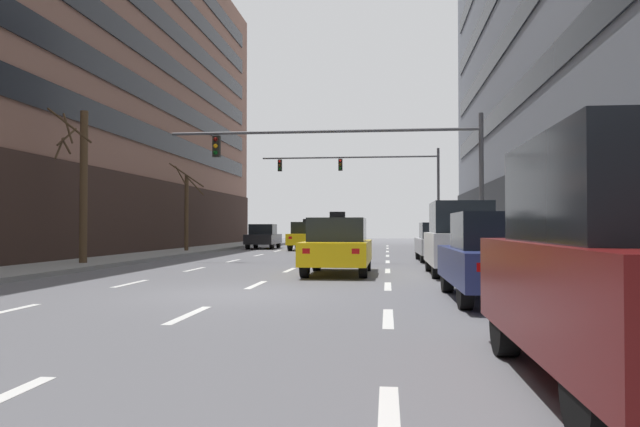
{
  "coord_description": "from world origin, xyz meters",
  "views": [
    {
      "loc": [
        3.12,
        -12.37,
        1.4
      ],
      "look_at": [
        0.12,
        14.83,
        1.99
      ],
      "focal_mm": 34.27,
      "sensor_mm": 36.0,
      "label": 1
    }
  ],
  "objects_px": {
    "car_parked_0": "(636,264)",
    "car_parked_2": "(460,239)",
    "traffic_signal_1": "(374,175)",
    "street_tree_1": "(82,182)",
    "car_parked_3": "(439,242)",
    "taxi_driving_0": "(338,246)",
    "car_driving_1": "(263,237)",
    "car_parked_1": "(499,257)",
    "street_tree_0": "(187,209)",
    "traffic_signal_0": "(370,157)",
    "taxi_driving_2": "(307,236)"
  },
  "relations": [
    {
      "from": "street_tree_0",
      "to": "taxi_driving_2",
      "type": "bearing_deg",
      "value": 41.4
    },
    {
      "from": "taxi_driving_0",
      "to": "car_parked_1",
      "type": "height_order",
      "value": "taxi_driving_0"
    },
    {
      "from": "car_parked_2",
      "to": "car_parked_3",
      "type": "height_order",
      "value": "car_parked_2"
    },
    {
      "from": "car_driving_1",
      "to": "car_parked_0",
      "type": "distance_m",
      "value": 34.11
    },
    {
      "from": "car_parked_2",
      "to": "street_tree_0",
      "type": "distance_m",
      "value": 18.26
    },
    {
      "from": "street_tree_1",
      "to": "taxi_driving_0",
      "type": "bearing_deg",
      "value": -14.14
    },
    {
      "from": "car_driving_1",
      "to": "street_tree_1",
      "type": "distance_m",
      "value": 18.23
    },
    {
      "from": "taxi_driving_0",
      "to": "car_parked_3",
      "type": "height_order",
      "value": "taxi_driving_0"
    },
    {
      "from": "taxi_driving_2",
      "to": "car_parked_0",
      "type": "distance_m",
      "value": 31.52
    },
    {
      "from": "traffic_signal_1",
      "to": "car_driving_1",
      "type": "bearing_deg",
      "value": -144.53
    },
    {
      "from": "car_parked_3",
      "to": "car_parked_1",
      "type": "bearing_deg",
      "value": -90.0
    },
    {
      "from": "car_driving_1",
      "to": "car_parked_3",
      "type": "xyz_separation_m",
      "value": [
        9.91,
        -13.09,
        0.0
      ]
    },
    {
      "from": "street_tree_1",
      "to": "car_driving_1",
      "type": "bearing_deg",
      "value": 81.23
    },
    {
      "from": "taxi_driving_0",
      "to": "car_parked_0",
      "type": "bearing_deg",
      "value": -74.14
    },
    {
      "from": "car_driving_1",
      "to": "traffic_signal_0",
      "type": "height_order",
      "value": "traffic_signal_0"
    },
    {
      "from": "taxi_driving_0",
      "to": "car_parked_0",
      "type": "relative_size",
      "value": 0.98
    },
    {
      "from": "car_driving_1",
      "to": "car_parked_3",
      "type": "bearing_deg",
      "value": -52.85
    },
    {
      "from": "car_parked_3",
      "to": "street_tree_1",
      "type": "height_order",
      "value": "street_tree_1"
    },
    {
      "from": "car_parked_2",
      "to": "traffic_signal_1",
      "type": "bearing_deg",
      "value": 96.81
    },
    {
      "from": "taxi_driving_2",
      "to": "traffic_signal_1",
      "type": "xyz_separation_m",
      "value": [
        3.87,
        6.81,
        4.21
      ]
    },
    {
      "from": "car_parked_0",
      "to": "traffic_signal_0",
      "type": "relative_size",
      "value": 0.37
    },
    {
      "from": "taxi_driving_2",
      "to": "car_parked_0",
      "type": "xyz_separation_m",
      "value": [
        6.86,
        -30.77,
        0.26
      ]
    },
    {
      "from": "car_driving_1",
      "to": "car_parked_1",
      "type": "bearing_deg",
      "value": -69.31
    },
    {
      "from": "traffic_signal_0",
      "to": "taxi_driving_2",
      "type": "bearing_deg",
      "value": 108.03
    },
    {
      "from": "car_parked_2",
      "to": "traffic_signal_0",
      "type": "height_order",
      "value": "traffic_signal_0"
    },
    {
      "from": "traffic_signal_1",
      "to": "taxi_driving_0",
      "type": "bearing_deg",
      "value": -91.25
    },
    {
      "from": "car_driving_1",
      "to": "traffic_signal_0",
      "type": "distance_m",
      "value": 16.54
    },
    {
      "from": "car_parked_2",
      "to": "street_tree_0",
      "type": "height_order",
      "value": "street_tree_0"
    },
    {
      "from": "car_parked_0",
      "to": "traffic_signal_1",
      "type": "xyz_separation_m",
      "value": [
        -2.99,
        37.57,
        3.95
      ]
    },
    {
      "from": "traffic_signal_1",
      "to": "street_tree_1",
      "type": "relative_size",
      "value": 2.36
    },
    {
      "from": "taxi_driving_0",
      "to": "car_parked_0",
      "type": "height_order",
      "value": "car_parked_0"
    },
    {
      "from": "traffic_signal_0",
      "to": "car_parked_0",
      "type": "bearing_deg",
      "value": -81.39
    },
    {
      "from": "taxi_driving_0",
      "to": "car_driving_1",
      "type": "distance_m",
      "value": 21.17
    },
    {
      "from": "car_parked_1",
      "to": "street_tree_0",
      "type": "distance_m",
      "value": 23.11
    },
    {
      "from": "traffic_signal_1",
      "to": "street_tree_0",
      "type": "xyz_separation_m",
      "value": [
        -9.61,
        -11.87,
        -2.71
      ]
    },
    {
      "from": "car_parked_1",
      "to": "street_tree_0",
      "type": "relative_size",
      "value": 0.99
    },
    {
      "from": "taxi_driving_0",
      "to": "street_tree_1",
      "type": "xyz_separation_m",
      "value": [
        -9.14,
        2.3,
        2.14
      ]
    },
    {
      "from": "street_tree_0",
      "to": "traffic_signal_0",
      "type": "bearing_deg",
      "value": -37.6
    },
    {
      "from": "car_driving_1",
      "to": "traffic_signal_1",
      "type": "distance_m",
      "value": 9.51
    },
    {
      "from": "traffic_signal_1",
      "to": "traffic_signal_0",
      "type": "bearing_deg",
      "value": -89.27
    },
    {
      "from": "car_parked_1",
      "to": "car_parked_2",
      "type": "relative_size",
      "value": 1.02
    },
    {
      "from": "car_parked_2",
      "to": "traffic_signal_0",
      "type": "relative_size",
      "value": 0.36
    },
    {
      "from": "car_parked_0",
      "to": "car_parked_2",
      "type": "distance_m",
      "value": 12.56
    },
    {
      "from": "taxi_driving_0",
      "to": "taxi_driving_2",
      "type": "xyz_separation_m",
      "value": [
        -3.32,
        18.32,
        0.01
      ]
    },
    {
      "from": "street_tree_0",
      "to": "taxi_driving_0",
      "type": "bearing_deg",
      "value": -55.64
    },
    {
      "from": "car_parked_2",
      "to": "traffic_signal_0",
      "type": "xyz_separation_m",
      "value": [
        -2.74,
        5.56,
        3.04
      ]
    },
    {
      "from": "traffic_signal_0",
      "to": "car_parked_1",
      "type": "bearing_deg",
      "value": -76.83
    },
    {
      "from": "car_parked_1",
      "to": "traffic_signal_0",
      "type": "bearing_deg",
      "value": 103.17
    },
    {
      "from": "car_driving_1",
      "to": "car_parked_1",
      "type": "relative_size",
      "value": 0.93
    },
    {
      "from": "taxi_driving_0",
      "to": "car_parked_3",
      "type": "relative_size",
      "value": 1.05
    }
  ]
}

